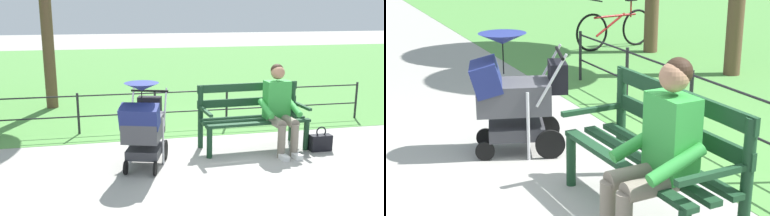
% 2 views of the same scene
% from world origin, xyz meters
% --- Properties ---
extents(ground_plane, '(60.00, 60.00, 0.00)m').
position_xyz_m(ground_plane, '(0.00, 0.00, 0.00)').
color(ground_plane, '#9E9B93').
extents(grass_lawn, '(40.00, 16.00, 0.01)m').
position_xyz_m(grass_lawn, '(0.00, -8.80, 0.00)').
color(grass_lawn, '#518E42').
rests_on(grass_lawn, ground).
extents(park_bench, '(1.62, 0.66, 0.96)m').
position_xyz_m(park_bench, '(-0.66, -0.12, 0.53)').
color(park_bench, '#193D23').
rests_on(park_bench, ground).
extents(person_on_bench, '(0.55, 0.74, 1.28)m').
position_xyz_m(person_on_bench, '(-1.00, 0.11, 0.68)').
color(person_on_bench, slate).
rests_on(person_on_bench, ground).
extents(stroller, '(0.73, 0.99, 1.15)m').
position_xyz_m(stroller, '(1.01, 0.40, 0.59)').
color(stroller, black).
rests_on(stroller, ground).
extents(handbag, '(0.32, 0.14, 0.37)m').
position_xyz_m(handbag, '(-1.61, 0.26, 0.13)').
color(handbag, black).
rests_on(handbag, ground).
extents(park_fence, '(6.47, 0.04, 0.70)m').
position_xyz_m(park_fence, '(0.00, -1.38, 0.42)').
color(park_fence, black).
rests_on(park_fence, ground).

